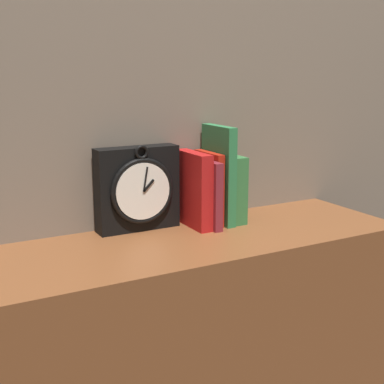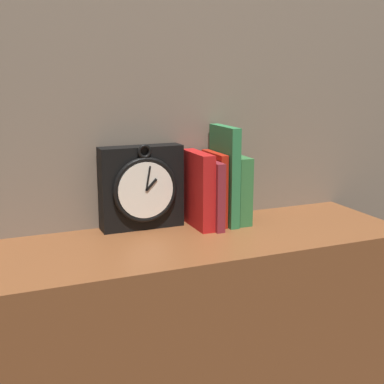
{
  "view_description": "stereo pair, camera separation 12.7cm",
  "coord_description": "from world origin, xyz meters",
  "px_view_note": "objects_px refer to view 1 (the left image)",
  "views": [
    {
      "loc": [
        -0.6,
        -1.09,
        1.15
      ],
      "look_at": [
        0.0,
        0.0,
        0.86
      ],
      "focal_mm": 50.0,
      "sensor_mm": 36.0,
      "label": 1
    },
    {
      "loc": [
        -0.48,
        -1.15,
        1.15
      ],
      "look_at": [
        0.0,
        0.0,
        0.86
      ],
      "focal_mm": 50.0,
      "sensor_mm": 36.0,
      "label": 2
    }
  ],
  "objects_px": {
    "book_slot1_maroon": "(204,193)",
    "book_slot4_green": "(229,188)",
    "book_slot0_red": "(194,190)",
    "book_slot3_green": "(219,175)",
    "clock": "(138,189)",
    "book_slot2_red": "(209,188)"
  },
  "relations": [
    {
      "from": "book_slot2_red",
      "to": "book_slot4_green",
      "type": "bearing_deg",
      "value": -2.98
    },
    {
      "from": "clock",
      "to": "book_slot4_green",
      "type": "relative_size",
      "value": 1.24
    },
    {
      "from": "book_slot1_maroon",
      "to": "clock",
      "type": "bearing_deg",
      "value": 164.99
    },
    {
      "from": "book_slot1_maroon",
      "to": "book_slot3_green",
      "type": "xyz_separation_m",
      "value": [
        0.05,
        0.01,
        0.04
      ]
    },
    {
      "from": "book_slot1_maroon",
      "to": "book_slot4_green",
      "type": "bearing_deg",
      "value": 7.97
    },
    {
      "from": "clock",
      "to": "book_slot3_green",
      "type": "height_order",
      "value": "book_slot3_green"
    },
    {
      "from": "book_slot2_red",
      "to": "book_slot4_green",
      "type": "distance_m",
      "value": 0.06
    },
    {
      "from": "book_slot0_red",
      "to": "book_slot3_green",
      "type": "xyz_separation_m",
      "value": [
        0.08,
        0.0,
        0.03
      ]
    },
    {
      "from": "book_slot1_maroon",
      "to": "book_slot0_red",
      "type": "bearing_deg",
      "value": 168.57
    },
    {
      "from": "book_slot4_green",
      "to": "book_slot3_green",
      "type": "bearing_deg",
      "value": -174.62
    },
    {
      "from": "clock",
      "to": "book_slot0_red",
      "type": "height_order",
      "value": "clock"
    },
    {
      "from": "book_slot3_green",
      "to": "clock",
      "type": "bearing_deg",
      "value": 170.42
    },
    {
      "from": "book_slot1_maroon",
      "to": "book_slot4_green",
      "type": "height_order",
      "value": "book_slot4_green"
    },
    {
      "from": "book_slot0_red",
      "to": "book_slot1_maroon",
      "type": "height_order",
      "value": "book_slot0_red"
    },
    {
      "from": "clock",
      "to": "book_slot4_green",
      "type": "bearing_deg",
      "value": -7.51
    },
    {
      "from": "book_slot1_maroon",
      "to": "book_slot4_green",
      "type": "relative_size",
      "value": 0.98
    },
    {
      "from": "book_slot2_red",
      "to": "book_slot3_green",
      "type": "bearing_deg",
      "value": -14.3
    },
    {
      "from": "book_slot0_red",
      "to": "book_slot3_green",
      "type": "distance_m",
      "value": 0.08
    },
    {
      "from": "book_slot0_red",
      "to": "book_slot2_red",
      "type": "bearing_deg",
      "value": 10.16
    },
    {
      "from": "book_slot1_maroon",
      "to": "book_slot3_green",
      "type": "bearing_deg",
      "value": 9.84
    },
    {
      "from": "book_slot0_red",
      "to": "book_slot3_green",
      "type": "bearing_deg",
      "value": 2.04
    },
    {
      "from": "clock",
      "to": "book_slot3_green",
      "type": "distance_m",
      "value": 0.22
    }
  ]
}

